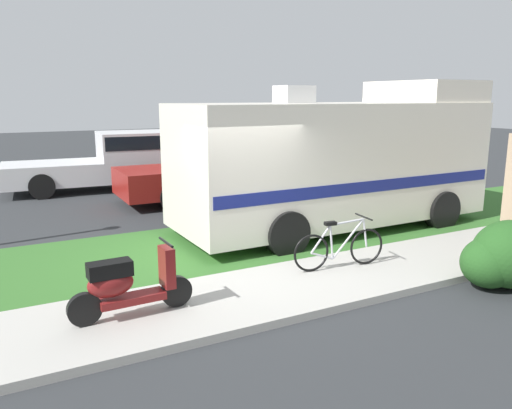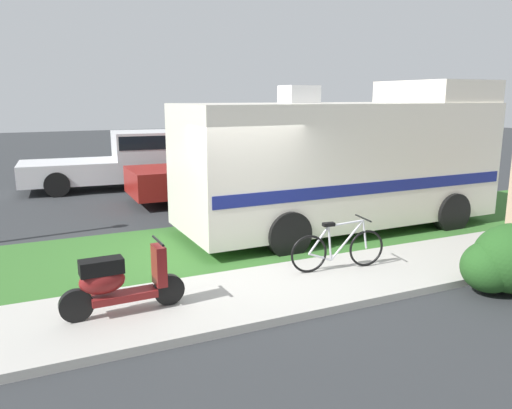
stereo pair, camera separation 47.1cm
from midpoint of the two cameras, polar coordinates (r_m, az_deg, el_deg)
ground_plane at (r=8.98m, az=0.76°, el=-7.41°), size 80.00×80.00×0.00m
sidewalk at (r=7.96m, az=4.56°, el=-9.60°), size 24.00×2.00×0.12m
grass_strip at (r=10.27m, az=-2.89°, el=-4.65°), size 24.00×3.40×0.08m
motorhome_rv at (r=11.48m, az=11.09°, el=4.89°), size 7.22×2.77×3.36m
scooter at (r=7.00m, az=-13.44°, el=-8.50°), size 1.68×0.50×0.97m
bicycle at (r=8.68m, az=10.83°, el=-4.92°), size 1.71×0.52×0.88m
pickup_truck_near at (r=15.21m, az=-0.28°, el=4.45°), size 5.67×2.23×1.81m
pickup_truck_far at (r=17.39m, az=-13.66°, el=5.13°), size 5.50×2.46×1.86m
bush_by_porch at (r=8.83m, az=28.30°, el=-5.76°), size 1.52×1.14×1.08m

